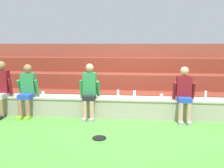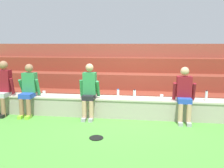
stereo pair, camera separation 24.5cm
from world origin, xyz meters
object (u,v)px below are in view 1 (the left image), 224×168
at_px(water_bottle_mid_left, 205,95).
at_px(plastic_cup_right_end, 43,94).
at_px(person_far_left, 1,87).
at_px(person_center, 89,90).
at_px(person_right_of_center, 184,93).
at_px(frisbee, 99,138).
at_px(person_left_of_center, 27,89).
at_px(water_bottle_mid_right, 134,94).
at_px(plastic_cup_middle, 162,96).
at_px(water_bottle_center_gap, 118,93).

distance_m(water_bottle_mid_left, plastic_cup_right_end, 4.11).
relative_size(person_far_left, person_center, 1.03).
height_order(person_right_of_center, frisbee, person_right_of_center).
distance_m(person_far_left, person_left_of_center, 0.68).
distance_m(person_right_of_center, frisbee, 2.34).
bearing_deg(frisbee, water_bottle_mid_left, 31.35).
xyz_separation_m(person_left_of_center, plastic_cup_right_end, (0.31, 0.24, -0.16)).
distance_m(person_right_of_center, water_bottle_mid_right, 1.20).
distance_m(person_far_left, plastic_cup_right_end, 1.04).
bearing_deg(plastic_cup_middle, water_bottle_center_gap, 177.48).
distance_m(water_bottle_mid_right, plastic_cup_middle, 0.67).
height_order(person_left_of_center, water_bottle_mid_right, person_left_of_center).
xyz_separation_m(person_center, plastic_cup_middle, (1.77, 0.25, -0.16)).
bearing_deg(water_bottle_mid_right, plastic_cup_right_end, 179.67).
relative_size(water_bottle_center_gap, plastic_cup_middle, 1.86).
bearing_deg(person_far_left, water_bottle_center_gap, 5.49).
bearing_deg(person_far_left, frisbee, -24.79).
relative_size(person_center, frisbee, 4.91).
bearing_deg(frisbee, water_bottle_mid_right, 65.90).
height_order(person_left_of_center, plastic_cup_right_end, person_left_of_center).
xyz_separation_m(person_far_left, plastic_cup_middle, (4.06, 0.24, -0.20)).
bearing_deg(person_far_left, person_center, -0.24).
bearing_deg(person_left_of_center, water_bottle_mid_right, 4.74).
bearing_deg(frisbee, person_center, 109.06).
bearing_deg(plastic_cup_middle, person_left_of_center, -176.36).
bearing_deg(plastic_cup_middle, water_bottle_mid_right, 179.16).
bearing_deg(person_center, water_bottle_mid_left, 4.26).
bearing_deg(person_right_of_center, water_bottle_mid_right, 168.65).
height_order(water_bottle_center_gap, water_bottle_mid_right, water_bottle_mid_right).
bearing_deg(water_bottle_mid_left, water_bottle_center_gap, 177.72).
height_order(person_far_left, person_left_of_center, person_far_left).
bearing_deg(frisbee, plastic_cup_middle, 47.97).
height_order(person_center, water_bottle_center_gap, person_center).
distance_m(person_center, water_bottle_mid_left, 2.83).
bearing_deg(person_right_of_center, person_center, -179.47).
bearing_deg(person_center, person_left_of_center, 178.87).
distance_m(water_bottle_center_gap, plastic_cup_middle, 1.09).
bearing_deg(water_bottle_mid_right, plastic_cup_middle, -0.84).
xyz_separation_m(water_bottle_mid_right, plastic_cup_middle, (0.67, -0.01, -0.05)).
height_order(plastic_cup_middle, frisbee, plastic_cup_middle).
bearing_deg(person_far_left, person_right_of_center, 0.15).
xyz_separation_m(person_far_left, frisbee, (2.71, -1.25, -0.74)).
distance_m(person_left_of_center, water_bottle_mid_right, 2.72).
bearing_deg(water_bottle_mid_right, person_right_of_center, -11.35).
height_order(water_bottle_mid_right, frisbee, water_bottle_mid_right).
distance_m(water_bottle_mid_left, plastic_cup_middle, 1.05).
xyz_separation_m(person_far_left, plastic_cup_right_end, (0.99, 0.26, -0.20)).
xyz_separation_m(water_bottle_center_gap, plastic_cup_right_end, (-1.98, -0.02, -0.04)).
distance_m(person_far_left, person_center, 2.28).
height_order(person_center, plastic_cup_middle, person_center).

